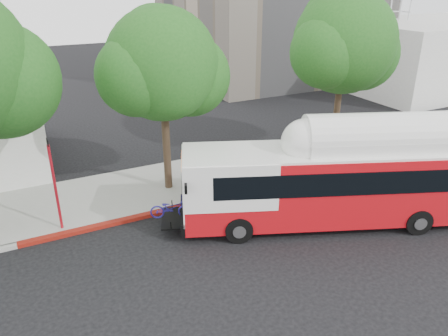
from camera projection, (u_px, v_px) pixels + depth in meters
The scene contains 9 objects.
ground at pixel (246, 246), 17.04m from camera, with size 120.00×120.00×0.00m, color black.
sidewalk at pixel (184, 180), 22.33m from camera, with size 60.00×5.00×0.15m, color gray.
curb_strip at pixel (205, 202), 20.20m from camera, with size 60.00×0.30×0.15m, color gray.
red_curb_segment at pixel (142, 216), 18.97m from camera, with size 10.00×0.32×0.16m, color maroon.
street_tree_mid at pixel (170, 68), 19.38m from camera, with size 5.75×5.00×8.62m.
street_tree_right at pixel (349, 46), 23.18m from camera, with size 6.21×5.40×9.18m.
horizon_block at pixel (441, 53), 41.22m from camera, with size 20.00×12.00×6.00m, color silver.
transit_bus at pixel (332, 184), 17.97m from camera, with size 12.86×6.88×3.83m.
signal_pole at pixel (55, 186), 17.20m from camera, with size 0.11×0.38×4.02m.
Camera 1 is at (-7.20, -12.47, 9.64)m, focal length 35.00 mm.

